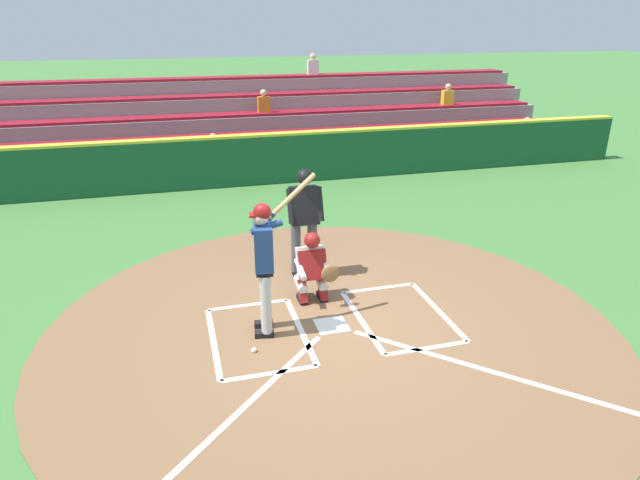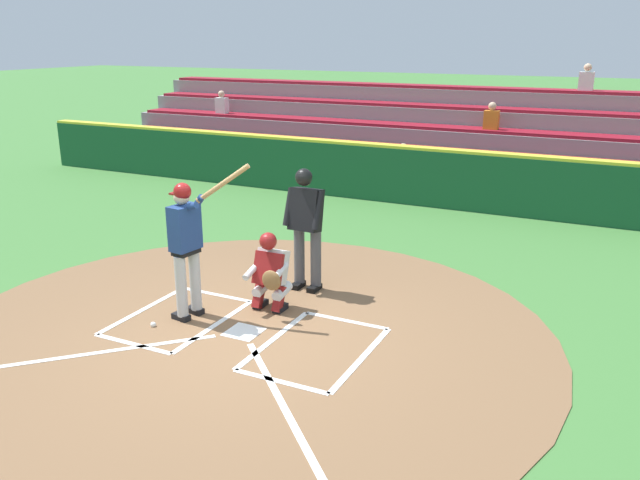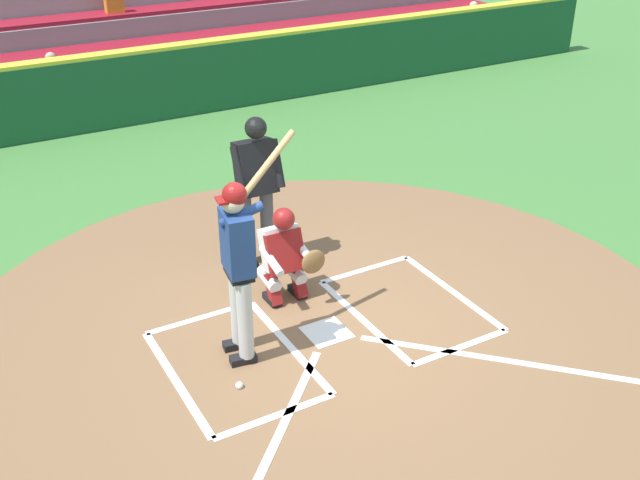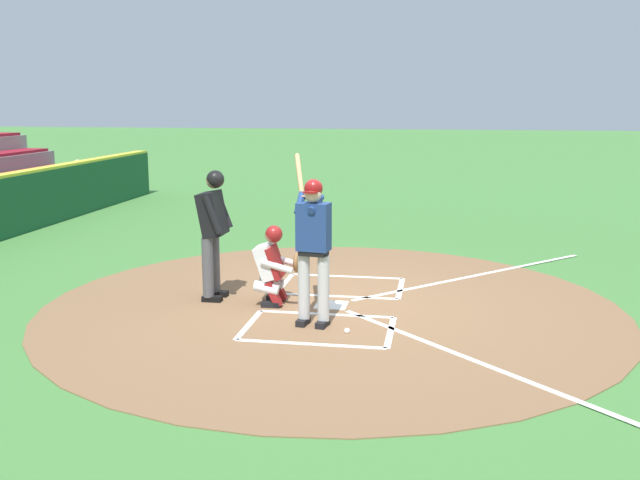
% 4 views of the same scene
% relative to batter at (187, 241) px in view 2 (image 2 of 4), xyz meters
% --- Properties ---
extents(ground_plane, '(120.00, 120.00, 0.00)m').
position_rel_batter_xyz_m(ground_plane, '(-0.90, 0.10, -1.10)').
color(ground_plane, '#427A38').
extents(dirt_circle, '(8.00, 8.00, 0.01)m').
position_rel_batter_xyz_m(dirt_circle, '(-0.90, 0.10, -1.09)').
color(dirt_circle, brown).
rests_on(dirt_circle, ground).
extents(home_plate_and_chalk, '(7.93, 4.91, 0.01)m').
position_rel_batter_xyz_m(home_plate_and_chalk, '(-0.90, 0.98, -1.08)').
color(home_plate_and_chalk, white).
rests_on(home_plate_and_chalk, dirt_circle).
extents(batter, '(1.01, 0.61, 2.13)m').
position_rel_batter_xyz_m(batter, '(0.00, 0.00, 0.00)').
color(batter, '#BCBCBC').
rests_on(batter, ground).
extents(catcher, '(0.59, 0.60, 1.13)m').
position_rel_batter_xyz_m(catcher, '(-0.84, -0.71, -0.51)').
color(catcher, black).
rests_on(catcher, ground).
extents(plate_umpire, '(0.58, 0.41, 1.86)m').
position_rel_batter_xyz_m(plate_umpire, '(-0.94, -1.61, -0.02)').
color(plate_umpire, '#4C4C51').
rests_on(plate_umpire, ground).
extents(baseball, '(0.07, 0.07, 0.07)m').
position_rel_batter_xyz_m(baseball, '(0.26, 0.47, -1.06)').
color(baseball, white).
rests_on(baseball, ground).
extents(backstop_wall, '(22.00, 0.36, 1.31)m').
position_rel_batter_xyz_m(backstop_wall, '(-0.90, -7.40, -0.45)').
color(backstop_wall, '#19512D').
rests_on(backstop_wall, ground).
extents(bleacher_stand, '(20.00, 4.25, 3.00)m').
position_rel_batter_xyz_m(bleacher_stand, '(-0.90, -10.67, -0.25)').
color(bleacher_stand, gray).
rests_on(bleacher_stand, ground).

